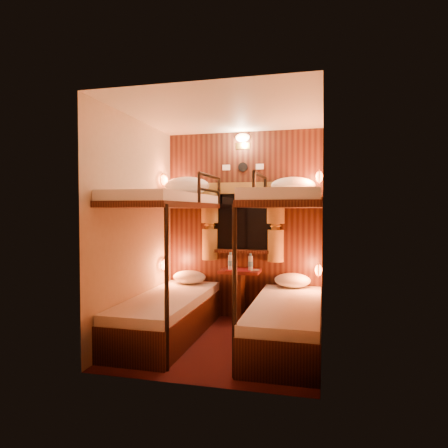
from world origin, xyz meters
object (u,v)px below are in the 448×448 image
(bunk_left, at_px, (168,286))
(table, at_px, (240,288))
(bottle_right, at_px, (251,263))
(bottle_left, at_px, (230,262))
(bunk_right, at_px, (286,292))

(bunk_left, height_order, table, bunk_left)
(bunk_left, bearing_deg, bottle_right, 43.77)
(bunk_left, relative_size, bottle_left, 8.71)
(bunk_left, distance_m, bunk_right, 1.30)
(bunk_left, relative_size, table, 2.90)
(table, height_order, bottle_left, bottle_left)
(bunk_left, xyz_separation_m, bottle_left, (0.53, 0.74, 0.19))
(bunk_left, bearing_deg, table, 50.33)
(bunk_left, height_order, bottle_right, bunk_left)
(bottle_right, bearing_deg, table, 168.39)
(table, relative_size, bottle_left, 3.00)
(bunk_right, bearing_deg, bunk_left, 180.00)
(table, bearing_deg, bottle_left, -158.21)
(bunk_right, distance_m, bottle_left, 1.07)
(bunk_right, xyz_separation_m, table, (-0.65, 0.78, -0.14))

